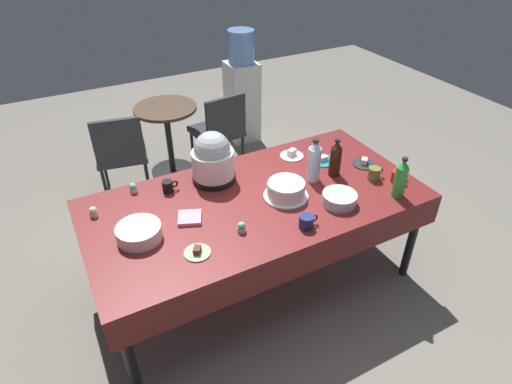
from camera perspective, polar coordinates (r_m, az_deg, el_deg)
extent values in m
plane|color=slate|center=(3.29, 0.00, -11.51)|extent=(9.00, 9.00, 0.00)
cube|color=maroon|center=(2.80, 0.00, -1.17)|extent=(2.20, 1.10, 0.04)
cylinder|color=black|center=(2.54, -16.60, -20.18)|extent=(0.06, 0.06, 0.71)
cylinder|color=black|center=(3.28, 20.08, -5.75)|extent=(0.06, 0.06, 0.71)
cylinder|color=black|center=(3.20, -20.71, -7.20)|extent=(0.06, 0.06, 0.71)
cylinder|color=black|center=(3.81, 10.30, 2.21)|extent=(0.06, 0.06, 0.71)
cube|color=maroon|center=(2.52, 5.90, -9.68)|extent=(2.20, 0.01, 0.18)
cube|color=maroon|center=(3.27, -4.48, 2.25)|extent=(2.20, 0.01, 0.18)
cylinder|color=silver|center=(2.81, 3.99, -0.52)|extent=(0.30, 0.30, 0.01)
cylinder|color=white|center=(2.78, 4.03, 0.36)|extent=(0.25, 0.25, 0.09)
cylinder|color=white|center=(2.75, 4.07, 1.22)|extent=(0.24, 0.24, 0.01)
cylinder|color=black|center=(2.98, -5.62, 1.98)|extent=(0.30, 0.30, 0.04)
cylinder|color=white|center=(2.92, -5.75, 3.80)|extent=(0.29, 0.29, 0.18)
sphere|color=#B2BCC1|center=(2.86, -5.87, 5.66)|extent=(0.25, 0.25, 0.25)
cylinder|color=#B2C6BC|center=(2.78, 11.05, -0.88)|extent=(0.22, 0.22, 0.07)
cylinder|color=silver|center=(2.55, -15.32, -5.23)|extent=(0.26, 0.26, 0.08)
cylinder|color=white|center=(3.26, 4.78, 4.84)|extent=(0.18, 0.18, 0.01)
cube|color=white|center=(3.24, 4.80, 5.28)|extent=(0.07, 0.06, 0.05)
cylinder|color=teal|center=(3.22, 8.88, 4.15)|extent=(0.19, 0.19, 0.01)
cube|color=beige|center=(3.21, 8.92, 4.48)|extent=(0.07, 0.05, 0.03)
cylinder|color=#2D2D33|center=(3.24, 14.18, 3.66)|extent=(0.17, 0.17, 0.01)
cube|color=beige|center=(3.23, 14.24, 4.02)|extent=(0.07, 0.07, 0.04)
cylinder|color=#8CA87F|center=(2.41, -7.81, -8.00)|extent=(0.15, 0.15, 0.01)
cube|color=brown|center=(2.39, -7.85, -7.64)|extent=(0.06, 0.06, 0.03)
cylinder|color=beige|center=(2.82, -20.79, -2.76)|extent=(0.05, 0.05, 0.03)
sphere|color=beige|center=(2.80, -20.91, -2.29)|extent=(0.05, 0.05, 0.05)
cylinder|color=beige|center=(2.52, -1.95, -5.01)|extent=(0.05, 0.05, 0.03)
sphere|color=#6BC6B2|center=(2.50, -1.96, -4.51)|extent=(0.05, 0.05, 0.05)
cylinder|color=beige|center=(2.95, -15.98, 0.23)|extent=(0.05, 0.05, 0.03)
sphere|color=#6BC6B2|center=(2.94, -16.07, 0.69)|extent=(0.05, 0.05, 0.05)
cylinder|color=silver|center=(2.94, 7.70, 3.66)|extent=(0.09, 0.09, 0.25)
cone|color=silver|center=(2.86, 7.93, 6.18)|extent=(0.08, 0.08, 0.05)
cylinder|color=black|center=(2.85, 7.99, 6.78)|extent=(0.04, 0.04, 0.02)
cylinder|color=#33190F|center=(3.03, 10.50, 4.03)|extent=(0.08, 0.08, 0.21)
cone|color=#33190F|center=(2.96, 10.76, 6.18)|extent=(0.07, 0.07, 0.05)
cylinder|color=black|center=(2.95, 10.83, 6.76)|extent=(0.04, 0.04, 0.02)
cylinder|color=green|center=(2.91, 18.63, 1.32)|extent=(0.08, 0.08, 0.22)
cone|color=green|center=(2.84, 19.13, 3.57)|extent=(0.07, 0.07, 0.05)
cylinder|color=black|center=(2.82, 19.26, 4.16)|extent=(0.04, 0.04, 0.02)
cylinder|color=navy|center=(2.55, 6.71, -3.93)|extent=(0.09, 0.09, 0.08)
torus|color=navy|center=(2.58, 7.76, -3.48)|extent=(0.05, 0.01, 0.05)
cylinder|color=#B2231E|center=(3.09, 18.37, 1.95)|extent=(0.09, 0.09, 0.08)
torus|color=#B2231E|center=(3.12, 19.13, 2.27)|extent=(0.05, 0.01, 0.05)
cylinder|color=black|center=(2.89, -11.70, 0.74)|extent=(0.07, 0.07, 0.08)
torus|color=black|center=(2.90, -10.81, 1.06)|extent=(0.05, 0.01, 0.05)
cylinder|color=olive|center=(3.07, 15.45, 2.39)|extent=(0.08, 0.08, 0.09)
torus|color=olive|center=(3.10, 16.20, 2.69)|extent=(0.06, 0.01, 0.06)
cube|color=pink|center=(2.64, -8.82, -3.41)|extent=(0.18, 0.18, 0.02)
cube|color=#333338|center=(4.13, -17.49, 4.96)|extent=(0.51, 0.51, 0.05)
cube|color=#333338|center=(3.85, -17.91, 6.45)|extent=(0.42, 0.11, 0.40)
cylinder|color=black|center=(4.41, -14.68, 4.03)|extent=(0.03, 0.03, 0.40)
cylinder|color=black|center=(4.42, -19.55, 3.17)|extent=(0.03, 0.03, 0.40)
cylinder|color=black|center=(4.08, -14.17, 1.44)|extent=(0.03, 0.03, 0.40)
cylinder|color=black|center=(4.09, -19.42, 0.51)|extent=(0.03, 0.03, 0.40)
cube|color=#333338|center=(4.35, -5.30, 8.09)|extent=(0.49, 0.49, 0.05)
cube|color=#333338|center=(4.10, -4.04, 9.87)|extent=(0.42, 0.09, 0.40)
cylinder|color=black|center=(4.69, -4.32, 7.10)|extent=(0.03, 0.03, 0.40)
cylinder|color=black|center=(4.53, -8.45, 5.77)|extent=(0.03, 0.03, 0.40)
cylinder|color=black|center=(4.40, -1.75, 5.22)|extent=(0.03, 0.03, 0.40)
cylinder|color=black|center=(4.24, -6.06, 3.75)|extent=(0.03, 0.03, 0.40)
cylinder|color=#473323|center=(4.24, -12.02, 10.85)|extent=(0.60, 0.60, 0.03)
cylinder|color=black|center=(4.39, -11.47, 6.68)|extent=(0.06, 0.06, 0.67)
cylinder|color=black|center=(4.56, -10.97, 2.87)|extent=(0.44, 0.44, 0.02)
cube|color=silver|center=(4.93, -1.85, 11.87)|extent=(0.32, 0.32, 0.90)
cylinder|color=#6699D8|center=(4.72, -2.00, 18.80)|extent=(0.28, 0.28, 0.34)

